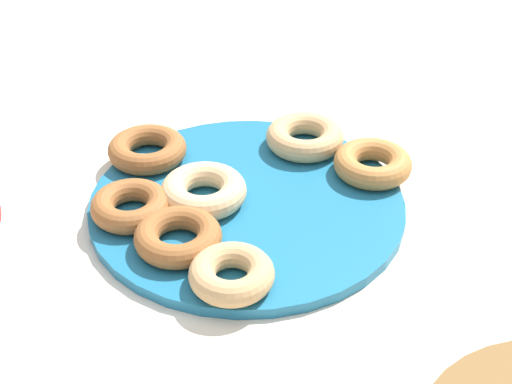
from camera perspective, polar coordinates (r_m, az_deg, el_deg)
ground_plane at (r=0.84m, az=-0.69°, el=-1.25°), size 2.40×2.40×0.00m
donut_plate at (r=0.84m, az=-0.69°, el=-0.91°), size 0.35×0.35×0.01m
donut_0 at (r=0.91m, az=-8.23°, el=3.22°), size 0.12×0.12×0.03m
donut_1 at (r=0.92m, az=3.71°, el=4.18°), size 0.10×0.10×0.03m
donut_2 at (r=0.72m, az=-1.86°, el=-6.21°), size 0.11×0.11×0.03m
donut_3 at (r=0.77m, az=-5.92°, el=-3.38°), size 0.12×0.12×0.03m
donut_4 at (r=0.83m, az=-3.98°, el=0.10°), size 0.10×0.10×0.03m
donut_5 at (r=0.82m, az=-9.47°, el=-1.04°), size 0.11×0.11×0.03m
donut_6 at (r=0.89m, az=8.70°, el=2.29°), size 0.13×0.13×0.03m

